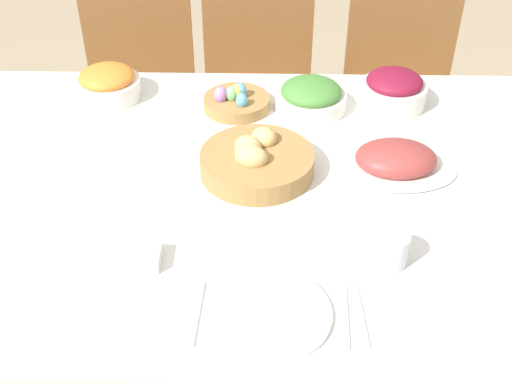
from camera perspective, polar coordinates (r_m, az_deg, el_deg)
ground_plane at (r=2.10m, az=0.05°, el=-15.23°), size 12.00×12.00×0.00m
dining_table at (r=1.82m, az=0.05°, el=-8.34°), size 1.82×1.17×0.72m
chair_far_right at (r=2.53m, az=12.89°, el=9.55°), size 0.43×0.43×0.98m
chair_far_left at (r=2.53m, az=-10.50°, el=9.85°), size 0.43×0.43×0.98m
chair_far_center at (r=2.48m, az=0.14°, el=9.91°), size 0.42×0.42×0.98m
bread_basket at (r=1.60m, az=0.04°, el=2.80°), size 0.29×0.29×0.09m
egg_basket at (r=1.88m, az=-1.78°, el=8.08°), size 0.19×0.19×0.08m
ham_platter at (r=1.66m, az=12.31°, el=2.78°), size 0.32×0.22×0.08m
carrot_bowl at (r=1.98m, az=-13.05°, el=9.38°), size 0.19×0.19×0.10m
beet_salad_bowl at (r=1.93m, az=12.12°, el=8.89°), size 0.19×0.19×0.11m
green_salad_bowl at (r=1.88m, az=4.90°, el=8.45°), size 0.21×0.21×0.09m
dinner_plate at (r=1.26m, az=1.35°, el=-10.75°), size 0.24×0.24×0.01m
fork at (r=1.27m, az=-5.26°, el=-10.68°), size 0.02×0.17×0.00m
knife at (r=1.27m, az=7.94°, el=-10.83°), size 0.02×0.17×0.00m
spoon at (r=1.28m, az=9.30°, el=-10.81°), size 0.02×0.17×0.00m
drinking_cup at (r=1.37m, az=11.88°, el=-4.99°), size 0.07×0.07×0.08m
butter_dish at (r=1.38m, az=-10.81°, el=-5.67°), size 0.11×0.07×0.03m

